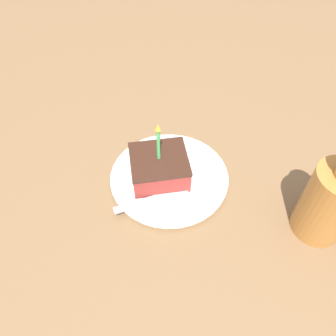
# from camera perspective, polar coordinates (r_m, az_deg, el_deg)

# --- Properties ---
(ground_plane) EXTENTS (2.40, 2.40, 0.04)m
(ground_plane) POSITION_cam_1_polar(r_m,az_deg,el_deg) (0.63, 0.22, -3.29)
(ground_plane) COLOR brown
(ground_plane) RESTS_ON ground
(plate) EXTENTS (0.22, 0.22, 0.02)m
(plate) POSITION_cam_1_polar(r_m,az_deg,el_deg) (0.60, 0.00, -1.98)
(plate) COLOR white
(plate) RESTS_ON ground_plane
(cake_slice) EXTENTS (0.09, 0.10, 0.13)m
(cake_slice) POSITION_cam_1_polar(r_m,az_deg,el_deg) (0.58, -1.61, 0.48)
(cake_slice) COLOR #99332D
(cake_slice) RESTS_ON plate
(fork) EXTENTS (0.05, 0.18, 0.00)m
(fork) POSITION_cam_1_polar(r_m,az_deg,el_deg) (0.57, 0.83, -4.40)
(fork) COLOR #B2B2B7
(fork) RESTS_ON plate
(bottle) EXTENTS (0.08, 0.08, 0.18)m
(bottle) POSITION_cam_1_polar(r_m,az_deg,el_deg) (0.55, 26.49, -5.17)
(bottle) COLOR #B27233
(bottle) RESTS_ON ground_plane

